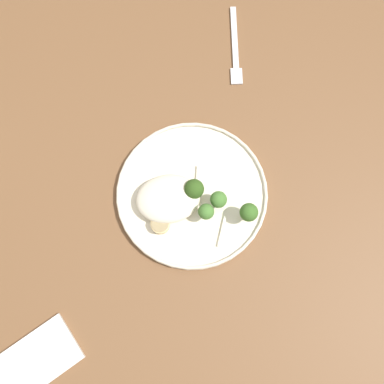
{
  "coord_description": "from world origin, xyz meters",
  "views": [
    {
      "loc": [
        0.07,
        0.24,
        1.53
      ],
      "look_at": [
        0.05,
        0.05,
        0.76
      ],
      "focal_mm": 39.25,
      "sensor_mm": 36.0,
      "label": 1
    }
  ],
  "objects_px": {
    "seared_scallop_rear_pale": "(168,195)",
    "broccoli_floret_small_sprig": "(219,200)",
    "seared_scallop_left_edge": "(187,191)",
    "broccoli_floret_split_head": "(249,213)",
    "broccoli_floret_beside_noodles": "(206,212)",
    "dinner_fork": "(235,48)",
    "dinner_plate": "(192,194)",
    "seared_scallop_front_small": "(163,205)",
    "folded_napkin": "(35,361)",
    "broccoli_floret_right_tilted": "(194,189)",
    "seared_scallop_on_noodles": "(160,224)"
  },
  "relations": [
    {
      "from": "seared_scallop_rear_pale",
      "to": "broccoli_floret_small_sprig",
      "type": "xyz_separation_m",
      "value": [
        -0.09,
        0.03,
        0.02
      ]
    },
    {
      "from": "seared_scallop_left_edge",
      "to": "broccoli_floret_split_head",
      "type": "bearing_deg",
      "value": 149.05
    },
    {
      "from": "broccoli_floret_beside_noodles",
      "to": "dinner_fork",
      "type": "xyz_separation_m",
      "value": [
        -0.11,
        -0.35,
        -0.04
      ]
    },
    {
      "from": "dinner_plate",
      "to": "dinner_fork",
      "type": "height_order",
      "value": "dinner_plate"
    },
    {
      "from": "broccoli_floret_small_sprig",
      "to": "broccoli_floret_split_head",
      "type": "height_order",
      "value": "broccoli_floret_split_head"
    },
    {
      "from": "dinner_plate",
      "to": "broccoli_floret_split_head",
      "type": "relative_size",
      "value": 5.03
    },
    {
      "from": "dinner_fork",
      "to": "broccoli_floret_split_head",
      "type": "bearing_deg",
      "value": 83.96
    },
    {
      "from": "seared_scallop_front_small",
      "to": "folded_napkin",
      "type": "relative_size",
      "value": 0.24
    },
    {
      "from": "broccoli_floret_right_tilted",
      "to": "dinner_fork",
      "type": "distance_m",
      "value": 0.33
    },
    {
      "from": "seared_scallop_on_noodles",
      "to": "broccoli_floret_small_sprig",
      "type": "height_order",
      "value": "broccoli_floret_small_sprig"
    },
    {
      "from": "dinner_plate",
      "to": "folded_napkin",
      "type": "height_order",
      "value": "dinner_plate"
    },
    {
      "from": "seared_scallop_front_small",
      "to": "dinner_fork",
      "type": "distance_m",
      "value": 0.38
    },
    {
      "from": "seared_scallop_on_noodles",
      "to": "dinner_fork",
      "type": "height_order",
      "value": "seared_scallop_on_noodles"
    },
    {
      "from": "broccoli_floret_small_sprig",
      "to": "broccoli_floret_beside_noodles",
      "type": "relative_size",
      "value": 0.9
    },
    {
      "from": "folded_napkin",
      "to": "seared_scallop_rear_pale",
      "type": "bearing_deg",
      "value": -135.51
    },
    {
      "from": "broccoli_floret_small_sprig",
      "to": "broccoli_floret_right_tilted",
      "type": "relative_size",
      "value": 0.96
    },
    {
      "from": "folded_napkin",
      "to": "broccoli_floret_split_head",
      "type": "bearing_deg",
      "value": -153.53
    },
    {
      "from": "seared_scallop_left_edge",
      "to": "seared_scallop_on_noodles",
      "type": "distance_m",
      "value": 0.08
    },
    {
      "from": "seared_scallop_on_noodles",
      "to": "broccoli_floret_beside_noodles",
      "type": "relative_size",
      "value": 0.67
    },
    {
      "from": "seared_scallop_front_small",
      "to": "seared_scallop_rear_pale",
      "type": "bearing_deg",
      "value": -121.62
    },
    {
      "from": "seared_scallop_front_small",
      "to": "seared_scallop_rear_pale",
      "type": "xyz_separation_m",
      "value": [
        -0.01,
        -0.02,
        0.0
      ]
    },
    {
      "from": "seared_scallop_on_noodles",
      "to": "seared_scallop_left_edge",
      "type": "bearing_deg",
      "value": -134.27
    },
    {
      "from": "seared_scallop_front_small",
      "to": "broccoli_floret_split_head",
      "type": "xyz_separation_m",
      "value": [
        -0.15,
        0.04,
        0.03
      ]
    },
    {
      "from": "seared_scallop_front_small",
      "to": "seared_scallop_on_noodles",
      "type": "distance_m",
      "value": 0.04
    },
    {
      "from": "broccoli_floret_small_sprig",
      "to": "broccoli_floret_beside_noodles",
      "type": "height_order",
      "value": "broccoli_floret_beside_noodles"
    },
    {
      "from": "broccoli_floret_beside_noodles",
      "to": "folded_napkin",
      "type": "relative_size",
      "value": 0.35
    },
    {
      "from": "dinner_plate",
      "to": "broccoli_floret_split_head",
      "type": "bearing_deg",
      "value": 148.24
    },
    {
      "from": "seared_scallop_rear_pale",
      "to": "broccoli_floret_beside_noodles",
      "type": "relative_size",
      "value": 0.47
    },
    {
      "from": "dinner_plate",
      "to": "broccoli_floret_beside_noodles",
      "type": "distance_m",
      "value": 0.06
    },
    {
      "from": "dinner_plate",
      "to": "seared_scallop_on_noodles",
      "type": "bearing_deg",
      "value": 39.13
    },
    {
      "from": "dinner_fork",
      "to": "broccoli_floret_right_tilted",
      "type": "bearing_deg",
      "value": 67.01
    },
    {
      "from": "dinner_plate",
      "to": "seared_scallop_on_noodles",
      "type": "xyz_separation_m",
      "value": [
        0.07,
        0.05,
        0.01
      ]
    },
    {
      "from": "folded_napkin",
      "to": "seared_scallop_front_small",
      "type": "bearing_deg",
      "value": -136.33
    },
    {
      "from": "broccoli_floret_right_tilted",
      "to": "broccoli_floret_small_sprig",
      "type": "bearing_deg",
      "value": 148.39
    },
    {
      "from": "broccoli_floret_small_sprig",
      "to": "seared_scallop_on_noodles",
      "type": "bearing_deg",
      "value": 13.96
    },
    {
      "from": "dinner_fork",
      "to": "seared_scallop_left_edge",
      "type": "bearing_deg",
      "value": 64.57
    },
    {
      "from": "seared_scallop_front_small",
      "to": "broccoli_floret_right_tilted",
      "type": "bearing_deg",
      "value": -163.28
    },
    {
      "from": "seared_scallop_rear_pale",
      "to": "broccoli_floret_split_head",
      "type": "relative_size",
      "value": 0.43
    },
    {
      "from": "broccoli_floret_beside_noodles",
      "to": "dinner_fork",
      "type": "height_order",
      "value": "broccoli_floret_beside_noodles"
    },
    {
      "from": "dinner_plate",
      "to": "seared_scallop_front_small",
      "type": "bearing_deg",
      "value": 17.71
    },
    {
      "from": "broccoli_floret_split_head",
      "to": "dinner_plate",
      "type": "bearing_deg",
      "value": -31.76
    },
    {
      "from": "broccoli_floret_small_sprig",
      "to": "folded_napkin",
      "type": "distance_m",
      "value": 0.43
    },
    {
      "from": "seared_scallop_rear_pale",
      "to": "seared_scallop_left_edge",
      "type": "bearing_deg",
      "value": -173.45
    },
    {
      "from": "broccoli_floret_small_sprig",
      "to": "seared_scallop_rear_pale",
      "type": "bearing_deg",
      "value": -15.68
    },
    {
      "from": "broccoli_floret_right_tilted",
      "to": "folded_napkin",
      "type": "distance_m",
      "value": 0.41
    },
    {
      "from": "dinner_plate",
      "to": "dinner_fork",
      "type": "xyz_separation_m",
      "value": [
        -0.13,
        -0.31,
        -0.01
      ]
    },
    {
      "from": "seared_scallop_rear_pale",
      "to": "folded_napkin",
      "type": "relative_size",
      "value": 0.16
    },
    {
      "from": "broccoli_floret_small_sprig",
      "to": "broccoli_floret_split_head",
      "type": "xyz_separation_m",
      "value": [
        -0.05,
        0.03,
        0.01
      ]
    },
    {
      "from": "dinner_plate",
      "to": "seared_scallop_front_small",
      "type": "distance_m",
      "value": 0.06
    },
    {
      "from": "seared_scallop_left_edge",
      "to": "broccoli_floret_beside_noodles",
      "type": "xyz_separation_m",
      "value": [
        -0.03,
        0.05,
        0.02
      ]
    }
  ]
}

